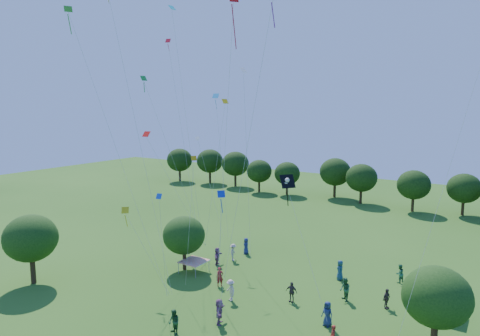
{
  "coord_description": "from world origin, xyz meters",
  "views": [
    {
      "loc": [
        15.9,
        -10.78,
        15.3
      ],
      "look_at": [
        0.0,
        14.0,
        11.0
      ],
      "focal_mm": 32.0,
      "sensor_mm": 36.0,
      "label": 1
    }
  ],
  "objects_px": {
    "near_tree_west": "(31,238)",
    "near_tree_north": "(184,235)",
    "tent_red_stripe": "(194,261)",
    "red_high_kite": "(230,61)",
    "pirate_kite": "(288,184)",
    "near_tree_east": "(437,297)",
    "tent_blue": "(443,303)"
  },
  "relations": [
    {
      "from": "near_tree_west",
      "to": "tent_red_stripe",
      "type": "relative_size",
      "value": 2.76
    },
    {
      "from": "near_tree_north",
      "to": "near_tree_east",
      "type": "distance_m",
      "value": 22.15
    },
    {
      "from": "tent_blue",
      "to": "red_high_kite",
      "type": "height_order",
      "value": "red_high_kite"
    },
    {
      "from": "near_tree_west",
      "to": "red_high_kite",
      "type": "height_order",
      "value": "red_high_kite"
    },
    {
      "from": "tent_red_stripe",
      "to": "tent_blue",
      "type": "height_order",
      "value": "same"
    },
    {
      "from": "near_tree_east",
      "to": "pirate_kite",
      "type": "xyz_separation_m",
      "value": [
        -10.24,
        0.12,
        5.99
      ]
    },
    {
      "from": "near_tree_north",
      "to": "tent_red_stripe",
      "type": "bearing_deg",
      "value": -3.55
    },
    {
      "from": "tent_blue",
      "to": "red_high_kite",
      "type": "distance_m",
      "value": 23.33
    },
    {
      "from": "tent_blue",
      "to": "near_tree_east",
      "type": "bearing_deg",
      "value": -87.77
    },
    {
      "from": "red_high_kite",
      "to": "pirate_kite",
      "type": "bearing_deg",
      "value": 22.31
    },
    {
      "from": "near_tree_west",
      "to": "near_tree_east",
      "type": "xyz_separation_m",
      "value": [
        31.05,
        7.16,
        -0.29
      ]
    },
    {
      "from": "red_high_kite",
      "to": "tent_blue",
      "type": "bearing_deg",
      "value": 26.65
    },
    {
      "from": "red_high_kite",
      "to": "near_tree_north",
      "type": "bearing_deg",
      "value": 153.98
    },
    {
      "from": "near_tree_west",
      "to": "red_high_kite",
      "type": "bearing_deg",
      "value": 18.57
    },
    {
      "from": "near_tree_north",
      "to": "tent_blue",
      "type": "height_order",
      "value": "near_tree_north"
    },
    {
      "from": "near_tree_east",
      "to": "pirate_kite",
      "type": "relative_size",
      "value": 0.62
    },
    {
      "from": "near_tree_west",
      "to": "near_tree_east",
      "type": "bearing_deg",
      "value": 12.98
    },
    {
      "from": "near_tree_east",
      "to": "tent_blue",
      "type": "relative_size",
      "value": 2.55
    },
    {
      "from": "tent_blue",
      "to": "pirate_kite",
      "type": "bearing_deg",
      "value": -151.74
    },
    {
      "from": "tent_blue",
      "to": "tent_red_stripe",
      "type": "bearing_deg",
      "value": -171.14
    },
    {
      "from": "near_tree_west",
      "to": "tent_blue",
      "type": "distance_m",
      "value": 33.47
    },
    {
      "from": "near_tree_east",
      "to": "tent_red_stripe",
      "type": "relative_size",
      "value": 2.55
    },
    {
      "from": "near_tree_west",
      "to": "near_tree_north",
      "type": "relative_size",
      "value": 1.19
    },
    {
      "from": "tent_blue",
      "to": "pirate_kite",
      "type": "relative_size",
      "value": 0.24
    },
    {
      "from": "pirate_kite",
      "to": "red_high_kite",
      "type": "xyz_separation_m",
      "value": [
        -3.9,
        -1.6,
        8.67
      ]
    },
    {
      "from": "near_tree_east",
      "to": "pirate_kite",
      "type": "bearing_deg",
      "value": 179.33
    },
    {
      "from": "pirate_kite",
      "to": "near_tree_west",
      "type": "bearing_deg",
      "value": -160.72
    },
    {
      "from": "near_tree_east",
      "to": "pirate_kite",
      "type": "distance_m",
      "value": 11.87
    },
    {
      "from": "tent_red_stripe",
      "to": "pirate_kite",
      "type": "xyz_separation_m",
      "value": [
        10.6,
        -2.17,
        8.7
      ]
    },
    {
      "from": "near_tree_north",
      "to": "tent_blue",
      "type": "relative_size",
      "value": 2.32
    },
    {
      "from": "near_tree_west",
      "to": "red_high_kite",
      "type": "relative_size",
      "value": 0.28
    },
    {
      "from": "near_tree_north",
      "to": "red_high_kite",
      "type": "xyz_separation_m",
      "value": [
        7.88,
        -3.85,
        15.08
      ]
    }
  ]
}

